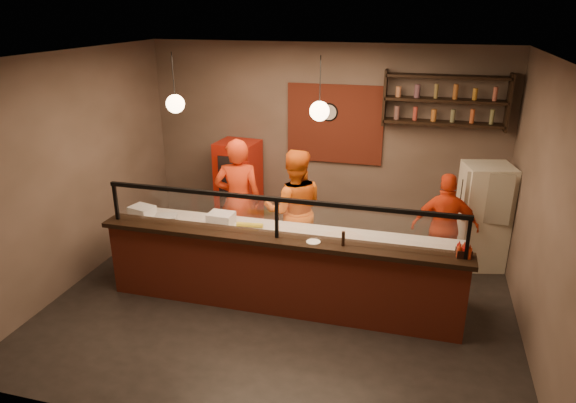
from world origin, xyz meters
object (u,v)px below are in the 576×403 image
(wall_clock, at_px, (329,112))
(cook_left, at_px, (238,201))
(pizza_dough, at_px, (343,239))
(pepper_mill, at_px, (343,239))
(cook_right, at_px, (445,227))
(fridge, at_px, (483,216))
(condiment_caddy, at_px, (464,253))
(red_cooler, at_px, (239,186))
(cook_mid, at_px, (294,210))

(wall_clock, height_order, cook_left, wall_clock)
(pizza_dough, bearing_deg, pepper_mill, -81.06)
(cook_left, distance_m, cook_right, 3.04)
(pepper_mill, bearing_deg, fridge, 49.40)
(cook_left, relative_size, pizza_dough, 3.45)
(cook_left, bearing_deg, wall_clock, -141.37)
(cook_right, height_order, pepper_mill, cook_right)
(condiment_caddy, distance_m, pepper_mill, 1.38)
(fridge, height_order, pizza_dough, fridge)
(wall_clock, relative_size, pizza_dough, 0.53)
(cook_left, height_order, pizza_dough, cook_left)
(red_cooler, xyz_separation_m, condiment_caddy, (3.61, -2.40, 0.32))
(cook_left, bearing_deg, fridge, 176.87)
(cook_right, xyz_separation_m, pepper_mill, (-1.22, -1.51, 0.36))
(cook_mid, relative_size, pizza_dough, 3.28)
(cook_right, bearing_deg, wall_clock, -38.15)
(fridge, distance_m, red_cooler, 4.03)
(cook_mid, xyz_separation_m, red_cooler, (-1.31, 1.20, -0.14))
(wall_clock, height_order, cook_mid, wall_clock)
(cook_mid, distance_m, fridge, 2.82)
(cook_mid, relative_size, cook_right, 1.16)
(red_cooler, bearing_deg, pizza_dough, -37.09)
(fridge, distance_m, condiment_caddy, 2.06)
(fridge, bearing_deg, cook_right, -147.60)
(cook_mid, bearing_deg, pizza_dough, 120.51)
(fridge, relative_size, pepper_mill, 8.80)
(cook_right, bearing_deg, fridge, -139.74)
(red_cooler, relative_size, pizza_dough, 2.80)
(fridge, distance_m, pepper_mill, 2.75)
(cook_mid, xyz_separation_m, pepper_mill, (0.93, -1.27, 0.23))
(cook_mid, height_order, cook_right, cook_mid)
(cook_mid, bearing_deg, pepper_mill, 108.99)
(fridge, bearing_deg, wall_clock, 151.13)
(pizza_dough, xyz_separation_m, pepper_mill, (0.08, -0.50, 0.24))
(wall_clock, xyz_separation_m, red_cooler, (-1.51, -0.31, -1.31))
(cook_mid, relative_size, condiment_caddy, 10.99)
(cook_right, bearing_deg, cook_left, -1.04)
(red_cooler, bearing_deg, pepper_mill, -42.48)
(wall_clock, distance_m, fridge, 2.91)
(cook_left, xyz_separation_m, cook_right, (3.03, 0.21, -0.18))
(fridge, relative_size, red_cooler, 1.01)
(cook_left, xyz_separation_m, pepper_mill, (1.81, -1.30, 0.18))
(cook_left, height_order, red_cooler, cook_left)
(red_cooler, bearing_deg, cook_right, -10.15)
(condiment_caddy, bearing_deg, cook_left, 158.90)
(cook_left, xyz_separation_m, cook_mid, (0.88, -0.03, -0.05))
(cook_right, bearing_deg, condiment_caddy, 90.85)
(cook_right, relative_size, red_cooler, 1.01)
(cook_left, distance_m, red_cooler, 1.26)
(cook_left, height_order, pepper_mill, cook_left)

